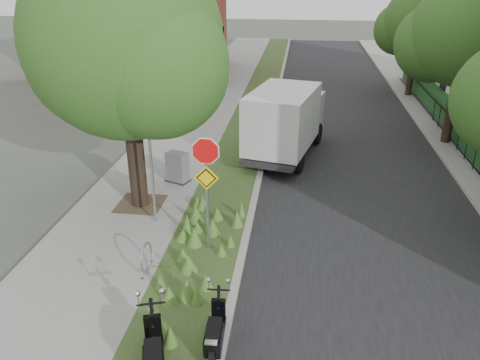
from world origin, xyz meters
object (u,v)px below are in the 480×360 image
Objects in this scene: utility_cabinet at (177,168)px; box_truck at (286,119)px; sign_assembly at (206,172)px; scooter_far at (215,336)px.

box_truck is at bearing 41.74° from utility_cabinet.
sign_assembly reaches higher than scooter_far.
box_truck is (1.69, 7.21, -0.79)m from sign_assembly.
box_truck is 4.84m from utility_cabinet.
scooter_far is 10.84m from box_truck.
scooter_far is at bearing -94.71° from box_truck.
sign_assembly is at bearing -103.23° from box_truck.
utility_cabinet is at bearing -138.26° from box_truck.
sign_assembly is 2.09× the size of scooter_far.
utility_cabinet is at bearing 109.33° from scooter_far.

